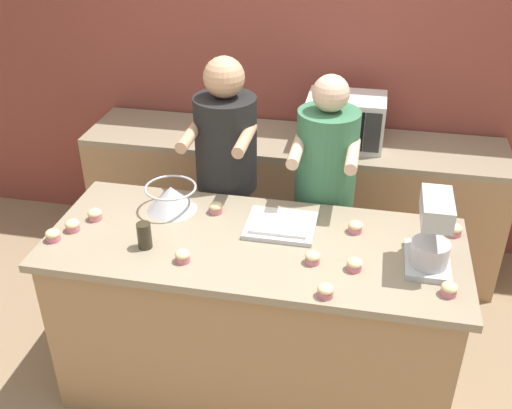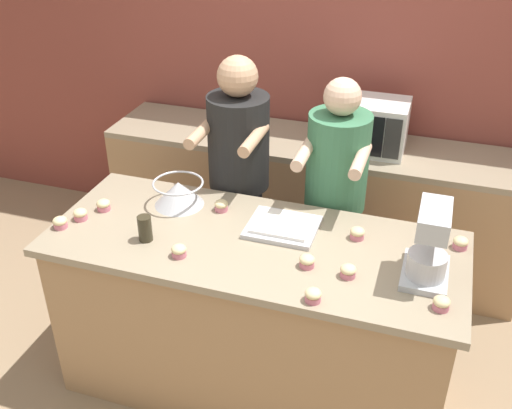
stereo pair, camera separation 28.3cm
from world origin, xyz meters
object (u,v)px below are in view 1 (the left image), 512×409
Objects in this scene: baking_tray at (281,225)px; cupcake_1 at (325,291)px; mixing_bowl at (171,197)px; cupcake_3 at (216,208)px; cupcake_0 at (53,235)px; cupcake_5 at (183,256)px; microwave_oven at (345,120)px; cupcake_6 at (73,225)px; cupcake_7 at (355,227)px; drinking_glass at (144,236)px; cupcake_8 at (449,289)px; cupcake_4 at (455,230)px; cupcake_2 at (354,264)px; person_left at (227,191)px; cupcake_9 at (95,214)px; cupcake_10 at (313,258)px; stand_mixer at (432,236)px; person_right at (323,205)px.

cupcake_1 reaches higher than baking_tray.
cupcake_3 is at bearing 2.41° from mixing_bowl.
cupcake_0 is 0.67m from cupcake_5.
microwave_oven is 6.91× the size of cupcake_0.
cupcake_6 is at bearing -132.18° from microwave_oven.
cupcake_7 is (1.37, 0.27, 0.00)m from cupcake_6.
drinking_glass reaches higher than cupcake_7.
baking_tray is 0.87m from cupcake_8.
microwave_oven is 1.63m from cupcake_5.
mixing_bowl is 0.48m from cupcake_5.
cupcake_7 and cupcake_8 have the same top height.
cupcake_4 is 1.00× the size of cupcake_8.
cupcake_4 is at bearing 1.43° from cupcake_3.
mixing_bowl is at bearing 147.22° from cupcake_1.
cupcake_3 is at bearing 154.27° from cupcake_2.
drinking_glass is at bearing -105.86° from person_left.
cupcake_5 is 1.00× the size of cupcake_7.
baking_tray is at bearing -174.59° from cupcake_7.
cupcake_5 is at bearing -112.54° from microwave_oven.
mixing_bowl is 3.80× the size of cupcake_4.
cupcake_6 is 1.00× the size of cupcake_9.
cupcake_4 is 1.88m from cupcake_6.
cupcake_7 is at bearing 14.36° from cupcake_0.
person_left reaches higher than cupcake_3.
person_left reaches higher than cupcake_10.
cupcake_2 is (0.77, -0.73, 0.11)m from person_left.
stand_mixer is at bearing 10.29° from cupcake_10.
microwave_oven is 1.21m from cupcake_3.
cupcake_0 is 0.11m from cupcake_6.
cupcake_6 is (-0.40, 0.06, -0.04)m from drinking_glass.
cupcake_5 is 0.59m from cupcake_10.
cupcake_2 is 1.00× the size of cupcake_3.
person_right is at bearing -0.04° from person_left.
cupcake_1 is 1.00× the size of cupcake_9.
cupcake_7 is (-0.34, 0.21, -0.13)m from stand_mixer.
baking_tray is at bearing 154.37° from cupcake_8.
cupcake_2 is at bearing -2.00° from cupcake_6.
cupcake_5 is (-0.04, -0.44, 0.00)m from cupcake_3.
drinking_glass reaches higher than cupcake_6.
cupcake_0 is 1.44m from cupcake_2.
cupcake_5 is at bearing -151.94° from cupcake_7.
mixing_bowl is 3.80× the size of cupcake_1.
stand_mixer is 4.96× the size of cupcake_2.
cupcake_8 is at bearing -13.45° from cupcake_2.
cupcake_2 is 1.00× the size of cupcake_6.
cupcake_3 is 1.22m from cupcake_8.
cupcake_3 is at bearing 168.14° from baking_tray.
cupcake_10 is at bearing -120.49° from cupcake_7.
cupcake_2 reaches higher than baking_tray.
cupcake_0 is 1.00× the size of cupcake_6.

